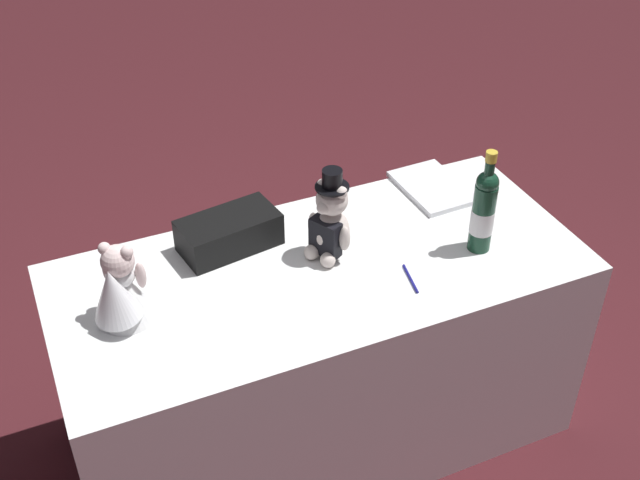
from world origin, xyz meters
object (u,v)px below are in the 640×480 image
object	(u,v)px
champagne_bottle	(484,210)
signing_pen	(410,278)
teddy_bear_bride	(120,289)
gift_case_black	(229,232)
guestbook	(432,187)
teddy_bear_groom	(330,222)

from	to	relation	value
champagne_bottle	signing_pen	bearing A→B (deg)	-169.73
champagne_bottle	signing_pen	distance (m)	0.30
signing_pen	teddy_bear_bride	bearing A→B (deg)	168.38
gift_case_black	guestbook	world-z (taller)	gift_case_black
signing_pen	gift_case_black	world-z (taller)	gift_case_black
guestbook	gift_case_black	bearing A→B (deg)	-179.77
signing_pen	champagne_bottle	bearing A→B (deg)	10.27
signing_pen	guestbook	bearing A→B (deg)	52.22
teddy_bear_bride	guestbook	xyz separation A→B (m)	(1.10, 0.22, -0.10)
teddy_bear_bride	gift_case_black	world-z (taller)	teddy_bear_bride
teddy_bear_groom	guestbook	xyz separation A→B (m)	(0.47, 0.19, -0.11)
champagne_bottle	gift_case_black	world-z (taller)	champagne_bottle
champagne_bottle	guestbook	distance (m)	0.37
signing_pen	gift_case_black	xyz separation A→B (m)	(-0.43, 0.36, 0.05)
signing_pen	guestbook	distance (m)	0.49
teddy_bear_groom	gift_case_black	bearing A→B (deg)	149.07
champagne_bottle	gift_case_black	xyz separation A→B (m)	(-0.69, 0.31, -0.09)
teddy_bear_groom	champagne_bottle	size ratio (longest dim) A/B	0.87
teddy_bear_groom	guestbook	distance (m)	0.51
teddy_bear_groom	signing_pen	xyz separation A→B (m)	(0.17, -0.20, -0.11)
teddy_bear_bride	signing_pen	distance (m)	0.82
champagne_bottle	gift_case_black	distance (m)	0.76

